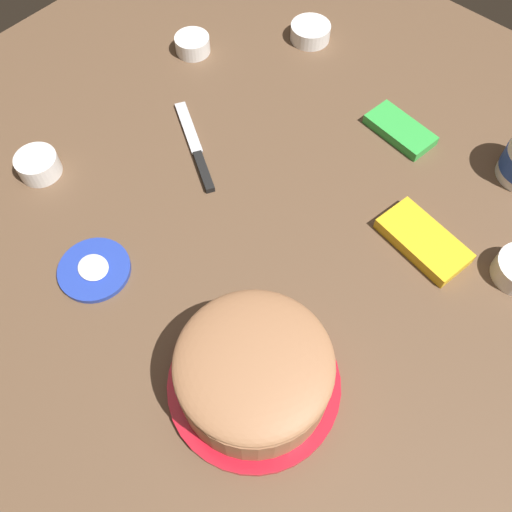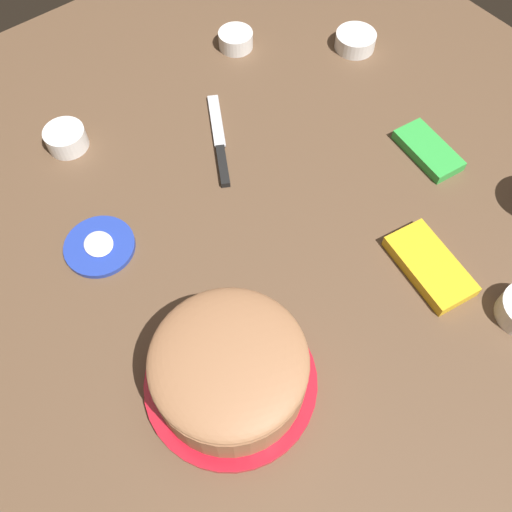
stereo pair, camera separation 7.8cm
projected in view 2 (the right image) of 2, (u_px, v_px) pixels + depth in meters
ground_plane at (267, 213)px, 1.00m from camera, size 1.54×1.54×0.00m
frosted_cake at (230, 371)px, 0.79m from camera, size 0.26×0.26×0.12m
frosting_tub_lid at (100, 246)px, 0.96m from camera, size 0.12×0.12×0.02m
spreading_knife at (220, 147)px, 1.07m from camera, size 0.21×0.13×0.01m
sprinkle_bowl_green at (236, 39)px, 1.21m from camera, size 0.08×0.08×0.04m
sprinkle_bowl_yellow at (66, 138)px, 1.06m from camera, size 0.08×0.08×0.04m
sprinkle_bowl_rainbow at (355, 40)px, 1.21m from camera, size 0.09×0.09×0.04m
candy_box_lower at (428, 150)px, 1.06m from camera, size 0.15×0.08×0.02m
candy_box_upper at (430, 266)px, 0.93m from camera, size 0.17×0.11×0.02m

